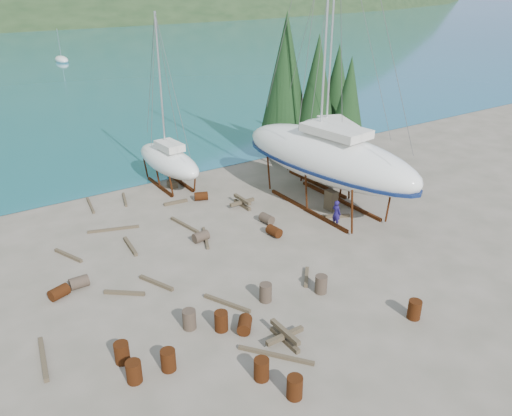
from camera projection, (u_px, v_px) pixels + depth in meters
ground at (276, 273)px, 25.23m from camera, size 600.00×600.00×0.00m
far_house_right at (38, 12)px, 182.65m from camera, size 6.60×5.60×5.60m
cypress_near_right at (317, 91)px, 38.23m from camera, size 3.60×3.60×10.00m
cypress_mid_right at (349, 104)px, 37.84m from camera, size 3.06×3.06×8.50m
cypress_back_left at (286, 77)px, 38.61m from camera, size 4.14×4.14×11.50m
cypress_far_right at (337, 92)px, 40.74m from camera, size 3.24×3.24×9.00m
moored_boat_mid at (62, 60)px, 90.52m from camera, size 2.00×5.00×6.05m
large_sailboat_near at (327, 156)px, 31.23m from camera, size 5.57×14.01×21.46m
large_sailboat_far at (331, 144)px, 35.44m from camera, size 6.99×11.69×17.80m
small_sailboat_shore at (169, 160)px, 35.13m from camera, size 2.82×7.48×11.73m
worker at (336, 213)px, 29.72m from camera, size 0.45×0.63×1.65m
drum_0 at (134, 372)px, 18.22m from camera, size 0.58×0.58×0.88m
drum_2 at (59, 292)px, 23.13m from camera, size 1.03×0.85×0.58m
drum_3 at (295, 387)px, 17.52m from camera, size 0.58×0.58×0.88m
drum_4 at (201, 196)px, 33.46m from camera, size 1.03×0.86×0.58m
drum_5 at (321, 284)px, 23.48m from camera, size 0.58×0.58×0.88m
drum_6 at (274, 231)px, 28.77m from camera, size 0.67×0.94×0.58m
drum_7 at (414, 310)px, 21.67m from camera, size 0.58×0.58×0.88m
drum_8 at (122, 353)px, 19.15m from camera, size 0.58×0.58×0.88m
drum_9 at (201, 237)px, 28.16m from camera, size 0.94×0.67×0.58m
drum_10 at (262, 369)px, 18.34m from camera, size 0.58×0.58×0.88m
drum_11 at (267, 219)px, 30.29m from camera, size 0.67×0.94×0.58m
drum_12 at (245, 325)px, 20.95m from camera, size 1.00×1.05×0.58m
drum_13 at (168, 360)px, 18.78m from camera, size 0.58×0.58×0.88m
drum_14 at (221, 321)px, 20.93m from camera, size 0.58×0.58×0.88m
drum_15 at (79, 282)px, 23.90m from camera, size 0.88×0.58×0.58m
drum_16 at (189, 319)px, 21.04m from camera, size 0.58×0.58×0.88m
drum_17 at (266, 293)px, 22.85m from camera, size 0.58×0.58×0.88m
timber_0 at (91, 205)px, 32.64m from camera, size 0.50×2.57×0.14m
timber_1 at (335, 216)px, 31.06m from camera, size 1.78×1.07×0.19m
timber_3 at (276, 355)px, 19.56m from camera, size 2.02×2.53×0.15m
timber_4 at (156, 283)px, 24.22m from camera, size 0.99×2.03×0.17m
timber_5 at (227, 303)px, 22.69m from camera, size 1.21×2.31×0.16m
timber_6 at (176, 202)px, 33.00m from camera, size 1.62×0.36×0.19m
timber_7 at (307, 277)px, 24.71m from camera, size 1.25×1.38×0.17m
timber_8 at (130, 246)px, 27.55m from camera, size 0.37×2.18×0.19m
timber_9 at (125, 199)px, 33.48m from camera, size 0.72×2.16×0.15m
timber_10 at (184, 225)px, 29.98m from camera, size 0.61×2.63×0.16m
timber_11 at (206, 238)px, 28.49m from camera, size 1.12×2.39×0.15m
timber_12 at (124, 293)px, 23.45m from camera, size 1.63×1.37×0.17m
timber_14 at (43, 359)px, 19.36m from camera, size 0.54×2.63×0.18m
timber_15 at (114, 229)px, 29.49m from camera, size 2.86×1.07×0.15m
timber_17 at (68, 255)px, 26.66m from camera, size 0.96×2.07×0.16m
timber_pile_fore at (285, 336)px, 20.28m from camera, size 1.80×1.80×0.60m
timber_pile_aft at (242, 202)px, 32.53m from camera, size 1.80×1.80×0.60m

